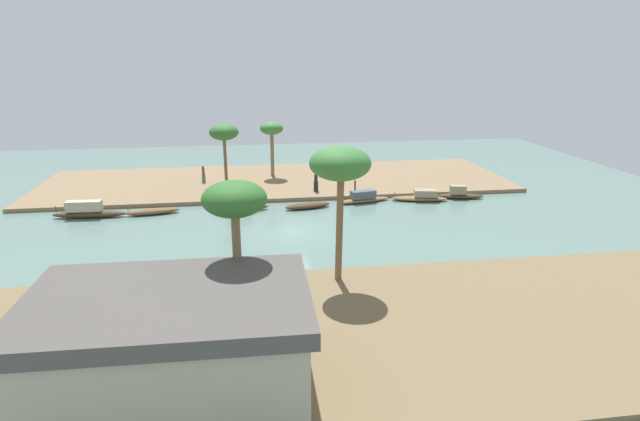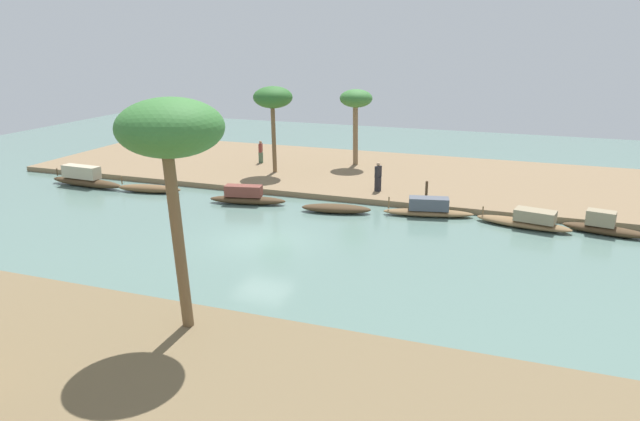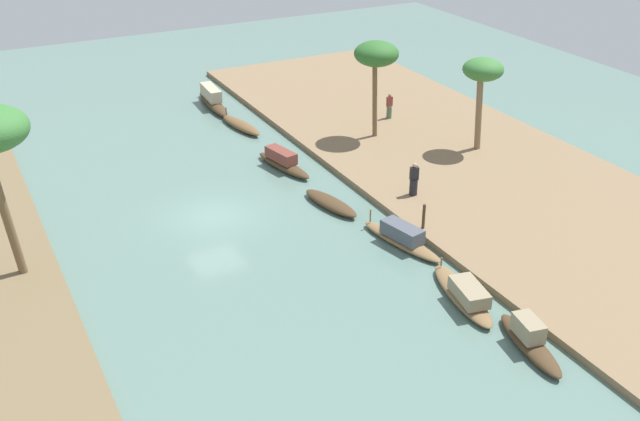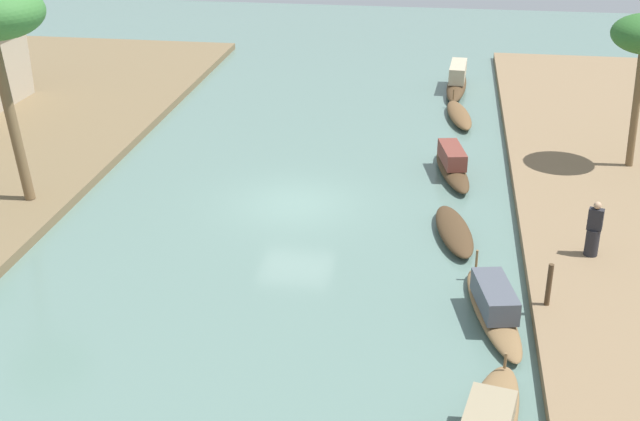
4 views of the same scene
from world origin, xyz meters
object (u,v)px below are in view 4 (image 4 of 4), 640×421
object	(u,v)px
mooring_post	(549,285)
sampan_open_hull	(454,231)
person_on_near_bank	(593,233)
sampan_near_left_bank	(459,115)
sampan_upstream_small	(457,81)
sampan_foreground	(494,306)
sampan_downstream_large	(452,165)

from	to	relation	value
mooring_post	sampan_open_hull	bearing A→B (deg)	29.30
person_on_near_bank	sampan_near_left_bank	bearing A→B (deg)	-56.72
sampan_upstream_small	sampan_open_hull	bearing A→B (deg)	-176.84
sampan_near_left_bank	person_on_near_bank	distance (m)	13.57
sampan_foreground	sampan_near_left_bank	bearing A→B (deg)	-8.79
sampan_open_hull	person_on_near_bank	world-z (taller)	person_on_near_bank
sampan_open_hull	sampan_downstream_large	bearing A→B (deg)	-9.68
sampan_near_left_bank	sampan_downstream_large	bearing A→B (deg)	168.51
sampan_upstream_small	mooring_post	size ratio (longest dim) A/B	4.56
sampan_near_left_bank	sampan_downstream_large	size ratio (longest dim) A/B	0.92
sampan_foreground	sampan_open_hull	xyz separation A→B (m)	(4.68, 1.03, -0.16)
sampan_downstream_large	sampan_open_hull	size ratio (longest dim) A/B	1.16
person_on_near_bank	sampan_open_hull	bearing A→B (deg)	-0.21
sampan_near_left_bank	sampan_upstream_small	bearing A→B (deg)	-7.77
person_on_near_bank	mooring_post	size ratio (longest dim) A/B	1.42
person_on_near_bank	mooring_post	xyz separation A→B (m)	(-3.08, 1.53, -0.10)
sampan_near_left_bank	sampan_downstream_large	xyz separation A→B (m)	(-6.56, 0.26, 0.17)
sampan_foreground	sampan_upstream_small	bearing A→B (deg)	-9.15
mooring_post	sampan_downstream_large	bearing A→B (deg)	14.87
sampan_near_left_bank	sampan_downstream_large	distance (m)	6.57
sampan_upstream_small	mooring_post	bearing A→B (deg)	-170.16
sampan_downstream_large	mooring_post	xyz separation A→B (m)	(-9.52, -2.53, 0.52)
sampan_near_left_bank	mooring_post	size ratio (longest dim) A/B	3.40
person_on_near_bank	mooring_post	world-z (taller)	person_on_near_bank
sampan_downstream_large	sampan_foreground	bearing A→B (deg)	174.97
sampan_upstream_small	person_on_near_bank	world-z (taller)	person_on_near_bank
mooring_post	sampan_upstream_small	bearing A→B (deg)	6.59
sampan_downstream_large	person_on_near_bank	world-z (taller)	person_on_near_bank
sampan_near_left_bank	sampan_upstream_small	world-z (taller)	sampan_upstream_small
sampan_near_left_bank	mooring_post	bearing A→B (deg)	178.79
sampan_open_hull	sampan_upstream_small	bearing A→B (deg)	-11.00
sampan_downstream_large	person_on_near_bank	size ratio (longest dim) A/B	2.60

